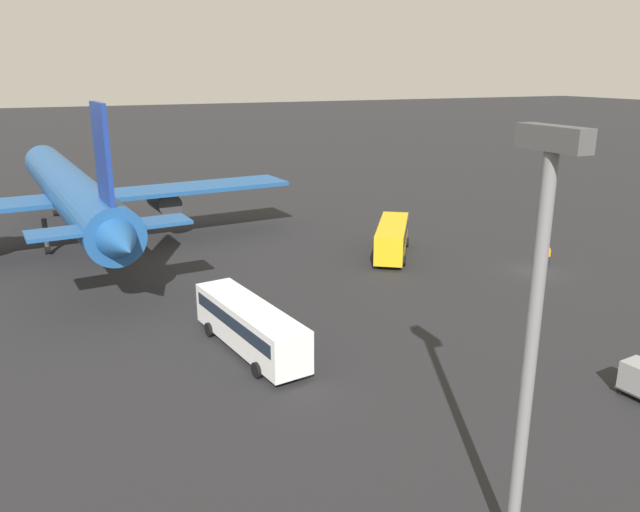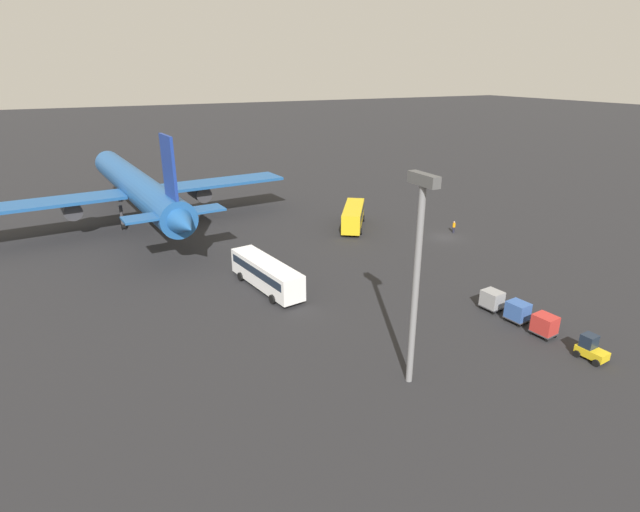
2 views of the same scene
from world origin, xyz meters
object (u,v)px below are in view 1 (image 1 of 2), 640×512
(airplane, at_px, (71,192))
(worker_person, at_px, (548,256))
(shuttle_bus_near, at_px, (392,236))
(shuttle_bus_far, at_px, (250,324))

(airplane, relative_size, worker_person, 30.49)
(shuttle_bus_near, xyz_separation_m, worker_person, (-8.94, -12.01, -1.08))
(shuttle_bus_far, bearing_deg, shuttle_bus_near, -60.81)
(airplane, relative_size, shuttle_bus_far, 4.41)
(shuttle_bus_far, bearing_deg, airplane, 7.01)
(shuttle_bus_near, bearing_deg, airplane, 94.66)
(shuttle_bus_near, bearing_deg, shuttle_bus_far, 162.04)
(airplane, xyz_separation_m, shuttle_bus_far, (-31.80, -8.87, -3.98))
(shuttle_bus_near, distance_m, worker_person, 15.01)
(shuttle_bus_far, distance_m, worker_person, 32.60)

